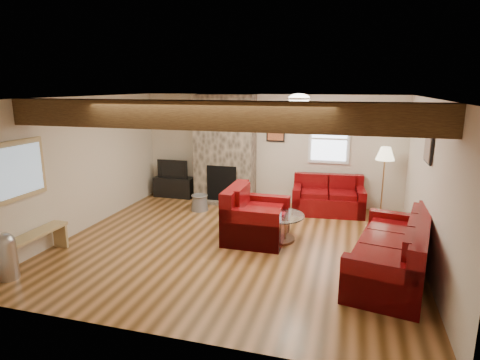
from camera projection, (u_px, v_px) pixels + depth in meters
The scene contains 18 objects.
room at pixel (235, 174), 6.69m from camera, with size 8.00×8.00×8.00m.
oak_beam at pixel (208, 115), 5.28m from camera, with size 6.00×0.36×0.38m, color black.
chimney_breast at pixel (225, 150), 9.30m from camera, with size 1.40×0.67×2.50m.
back_window at pixel (329, 139), 8.80m from camera, with size 0.90×0.08×1.10m, color silver, non-canonical shape.
hatch_window at pixel (19, 170), 6.03m from camera, with size 0.08×1.00×0.90m, color tan, non-canonical shape.
ceiling_dome at pixel (299, 100), 7.02m from camera, with size 0.40×0.40×0.18m, color white, non-canonical shape.
artwork_back at pixel (276, 130), 9.09m from camera, with size 0.42×0.06×0.52m, color black, non-canonical shape.
artwork_right at pixel (428, 149), 6.07m from camera, with size 0.06×0.55×0.42m, color black, non-canonical shape.
sofa_three at pixel (391, 247), 5.74m from camera, with size 2.27×0.95×0.88m, color #4E050A, non-canonical shape.
loveseat at pixel (328, 195), 8.60m from camera, with size 1.50×0.86×0.79m, color #4E050A, non-canonical shape.
armchair_red at pixel (257, 214), 7.11m from camera, with size 1.17×1.02×0.95m, color #4E050A, non-canonical shape.
coffee_table at pixel (277, 227), 7.13m from camera, with size 0.96×0.96×0.50m.
tv_cabinet at pixel (174, 187), 9.91m from camera, with size 0.98×0.39×0.49m, color black.
television at pixel (174, 168), 9.81m from camera, with size 0.78×0.10×0.45m, color black.
floor_lamp at pixel (385, 157), 8.14m from camera, with size 0.38×0.38×1.48m.
pine_bench at pixel (36, 247), 6.29m from camera, with size 0.28×1.20×0.45m, color tan, non-canonical shape.
pedal_bin at pixel (7, 256), 5.65m from camera, with size 0.28×0.28×0.69m, color #ABABB0, non-canonical shape.
coal_bucket at pixel (200, 202), 8.83m from camera, with size 0.38×0.38×0.36m, color gray, non-canonical shape.
Camera 1 is at (1.86, -6.27, 2.69)m, focal length 30.00 mm.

